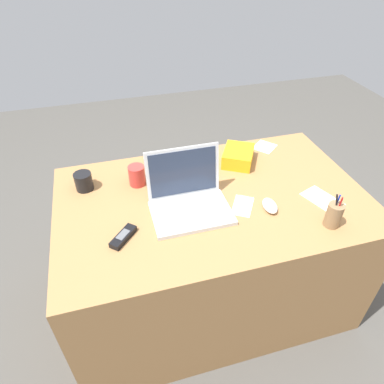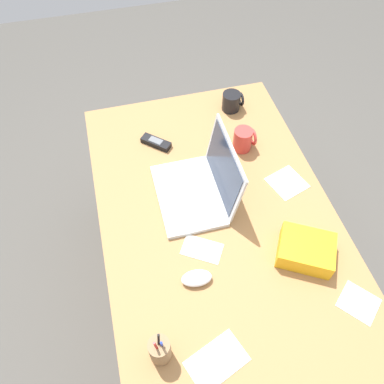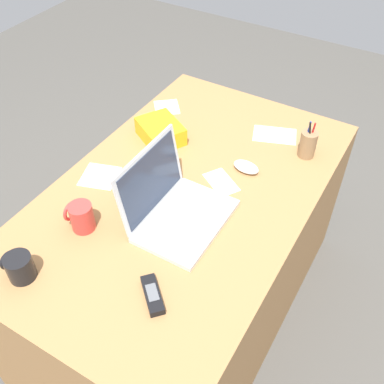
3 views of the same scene
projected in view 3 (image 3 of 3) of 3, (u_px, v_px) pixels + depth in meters
ground_plane at (186, 302)px, 2.19m from camera, size 6.00×6.00×0.00m
desk at (185, 254)px, 1.93m from camera, size 1.44×0.88×0.74m
laptop at (175, 207)px, 1.54m from camera, size 0.34×0.28×0.25m
computer_mouse at (246, 167)px, 1.74m from camera, size 0.07×0.11×0.04m
coffee_mug_white at (81, 216)px, 1.51m from camera, size 0.08×0.09×0.10m
coffee_mug_tall at (19, 267)px, 1.38m from camera, size 0.08×0.10×0.09m
cordless_phone at (153, 295)px, 1.34m from camera, size 0.12×0.13×0.03m
pen_holder at (308, 144)px, 1.78m from camera, size 0.07×0.07×0.16m
snack_bag at (161, 131)px, 1.88m from camera, size 0.22×0.24×0.08m
paper_note_near_laptop at (100, 176)px, 1.73m from camera, size 0.17×0.17×0.00m
paper_note_left at (167, 107)px, 2.07m from camera, size 0.16×0.16×0.00m
paper_note_right at (275, 135)px, 1.92m from camera, size 0.16×0.20×0.00m
paper_note_front at (221, 182)px, 1.71m from camera, size 0.15×0.16×0.00m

